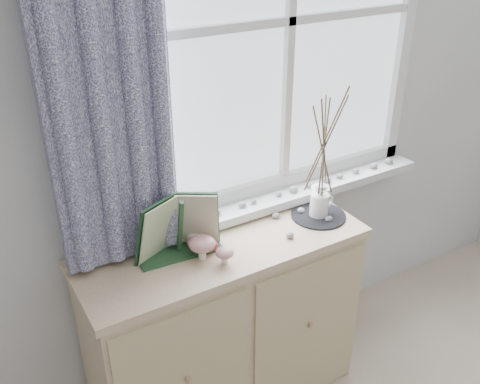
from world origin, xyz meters
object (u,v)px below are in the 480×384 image
(sideboard, at_px, (225,325))
(botanical_book, at_px, (182,229))
(toadstool_cluster, at_px, (208,247))
(twig_pitcher, at_px, (324,142))

(sideboard, height_order, botanical_book, botanical_book)
(toadstool_cluster, bearing_deg, twig_pitcher, 3.99)
(sideboard, distance_m, twig_pitcher, 0.91)
(botanical_book, distance_m, toadstool_cluster, 0.12)
(botanical_book, height_order, twig_pitcher, twig_pitcher)
(twig_pitcher, bearing_deg, botanical_book, -172.57)
(sideboard, xyz_separation_m, twig_pitcher, (0.47, -0.02, 0.78))
(botanical_book, height_order, toadstool_cluster, botanical_book)
(botanical_book, relative_size, twig_pitcher, 0.63)
(botanical_book, bearing_deg, twig_pitcher, 2.56)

